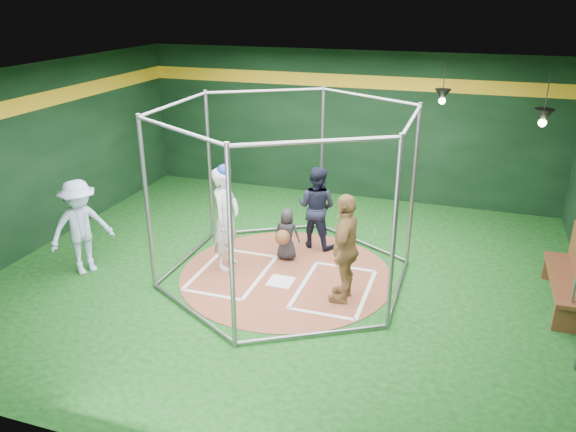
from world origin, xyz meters
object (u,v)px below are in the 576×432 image
(visitor_leopard, at_px, (345,248))
(dugout_bench, at_px, (572,273))
(umpire, at_px, (317,207))
(batter_figure, at_px, (226,217))

(visitor_leopard, relative_size, dugout_bench, 0.95)
(umpire, height_order, dugout_bench, umpire)
(dugout_bench, bearing_deg, visitor_leopard, -164.47)
(umpire, relative_size, dugout_bench, 0.85)
(visitor_leopard, height_order, umpire, visitor_leopard)
(batter_figure, height_order, umpire, batter_figure)
(batter_figure, xyz_separation_m, visitor_leopard, (2.30, -0.48, -0.05))
(visitor_leopard, xyz_separation_m, dugout_bench, (3.47, 0.96, -0.35))
(batter_figure, xyz_separation_m, umpire, (1.30, 1.37, -0.15))
(visitor_leopard, xyz_separation_m, umpire, (-1.00, 1.85, -0.10))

